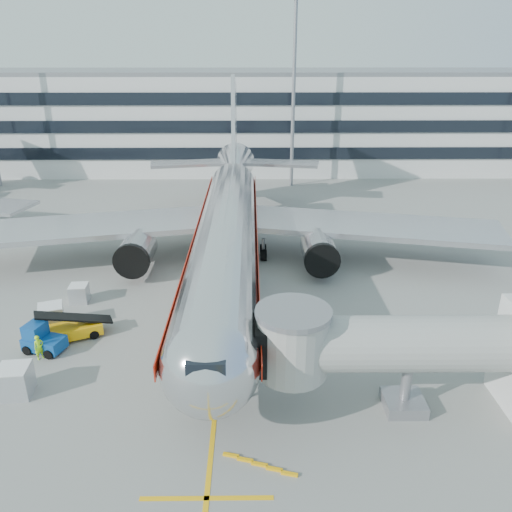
{
  "coord_description": "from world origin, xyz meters",
  "views": [
    {
      "loc": [
        2.04,
        -30.47,
        18.5
      ],
      "look_at": [
        2.4,
        4.72,
        4.0
      ],
      "focal_mm": 35.0,
      "sensor_mm": 36.0,
      "label": 1
    }
  ],
  "objects_px": {
    "belt_loader": "(66,330)",
    "ramp_worker": "(39,347)",
    "cargo_container_right": "(79,293)",
    "cargo_container_left": "(52,316)",
    "cargo_container_front": "(15,381)",
    "main_jet": "(228,224)",
    "baggage_tug": "(42,339)"
  },
  "relations": [
    {
      "from": "belt_loader",
      "to": "ramp_worker",
      "type": "distance_m",
      "value": 2.55
    },
    {
      "from": "cargo_container_right",
      "to": "cargo_container_left",
      "type": "bearing_deg",
      "value": -99.88
    },
    {
      "from": "cargo_container_left",
      "to": "cargo_container_right",
      "type": "height_order",
      "value": "cargo_container_left"
    },
    {
      "from": "cargo_container_front",
      "to": "belt_loader",
      "type": "bearing_deg",
      "value": 81.99
    },
    {
      "from": "cargo_container_front",
      "to": "cargo_container_left",
      "type": "bearing_deg",
      "value": 95.35
    },
    {
      "from": "main_jet",
      "to": "cargo_container_front",
      "type": "distance_m",
      "value": 21.89
    },
    {
      "from": "main_jet",
      "to": "belt_loader",
      "type": "height_order",
      "value": "main_jet"
    },
    {
      "from": "main_jet",
      "to": "cargo_container_left",
      "type": "distance_m",
      "value": 16.63
    },
    {
      "from": "ramp_worker",
      "to": "main_jet",
      "type": "bearing_deg",
      "value": 9.41
    },
    {
      "from": "main_jet",
      "to": "cargo_container_front",
      "type": "height_order",
      "value": "main_jet"
    },
    {
      "from": "baggage_tug",
      "to": "ramp_worker",
      "type": "bearing_deg",
      "value": -77.94
    },
    {
      "from": "cargo_container_left",
      "to": "ramp_worker",
      "type": "relative_size",
      "value": 1.26
    },
    {
      "from": "cargo_container_left",
      "to": "cargo_container_right",
      "type": "bearing_deg",
      "value": 80.12
    },
    {
      "from": "belt_loader",
      "to": "cargo_container_left",
      "type": "xyz_separation_m",
      "value": [
        -1.56,
        1.6,
        0.21
      ]
    },
    {
      "from": "cargo_container_left",
      "to": "baggage_tug",
      "type": "bearing_deg",
      "value": -81.65
    },
    {
      "from": "belt_loader",
      "to": "cargo_container_right",
      "type": "relative_size",
      "value": 3.39
    },
    {
      "from": "cargo_container_left",
      "to": "ramp_worker",
      "type": "distance_m",
      "value": 4.03
    },
    {
      "from": "main_jet",
      "to": "cargo_container_right",
      "type": "relative_size",
      "value": 34.7
    },
    {
      "from": "main_jet",
      "to": "cargo_container_right",
      "type": "height_order",
      "value": "main_jet"
    },
    {
      "from": "ramp_worker",
      "to": "baggage_tug",
      "type": "bearing_deg",
      "value": 59.96
    },
    {
      "from": "baggage_tug",
      "to": "belt_loader",
      "type": "bearing_deg",
      "value": 51.76
    },
    {
      "from": "baggage_tug",
      "to": "cargo_container_left",
      "type": "relative_size",
      "value": 1.38
    },
    {
      "from": "belt_loader",
      "to": "ramp_worker",
      "type": "xyz_separation_m",
      "value": [
        -0.91,
        -2.38,
        0.17
      ]
    },
    {
      "from": "cargo_container_front",
      "to": "ramp_worker",
      "type": "relative_size",
      "value": 1.12
    },
    {
      "from": "cargo_container_left",
      "to": "cargo_container_right",
      "type": "relative_size",
      "value": 1.45
    },
    {
      "from": "main_jet",
      "to": "cargo_container_front",
      "type": "relative_size",
      "value": 27.05
    },
    {
      "from": "cargo_container_right",
      "to": "ramp_worker",
      "type": "xyz_separation_m",
      "value": [
        -0.04,
        -7.96,
        0.11
      ]
    },
    {
      "from": "cargo_container_left",
      "to": "main_jet",
      "type": "bearing_deg",
      "value": 40.96
    },
    {
      "from": "baggage_tug",
      "to": "main_jet",
      "type": "bearing_deg",
      "value": 49.1
    },
    {
      "from": "cargo_container_front",
      "to": "baggage_tug",
      "type": "bearing_deg",
      "value": 93.37
    },
    {
      "from": "cargo_container_right",
      "to": "belt_loader",
      "type": "bearing_deg",
      "value": -81.21
    },
    {
      "from": "belt_loader",
      "to": "cargo_container_left",
      "type": "bearing_deg",
      "value": 134.22
    }
  ]
}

